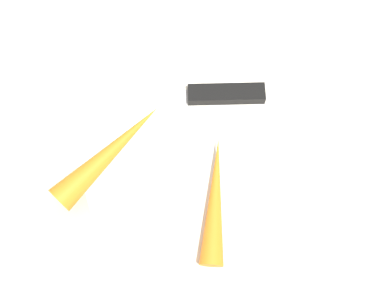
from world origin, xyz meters
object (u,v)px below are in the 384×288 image
(cutting_board, at_px, (192,146))
(carrot_long, at_px, (110,152))
(knife, at_px, (215,94))
(carrot_short, at_px, (219,198))

(cutting_board, xyz_separation_m, carrot_long, (0.02, 0.09, 0.02))
(knife, distance_m, carrot_short, 0.13)
(cutting_board, height_order, carrot_short, carrot_short)
(knife, height_order, carrot_long, carrot_long)
(knife, distance_m, carrot_long, 0.14)
(cutting_board, xyz_separation_m, carrot_short, (-0.07, -0.00, 0.02))
(carrot_short, bearing_deg, cutting_board, 28.01)
(carrot_long, bearing_deg, knife, -13.80)
(cutting_board, bearing_deg, carrot_long, 79.83)
(cutting_board, bearing_deg, knife, -44.16)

